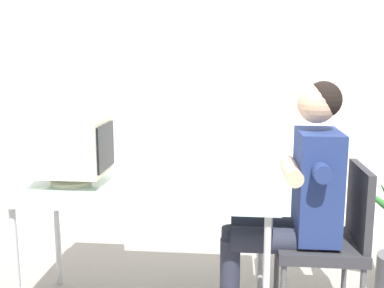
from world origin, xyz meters
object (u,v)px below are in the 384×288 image
at_px(crt_monitor, 70,147).
at_px(office_chair, 331,235).
at_px(desk, 148,197).
at_px(person_seated, 295,194).
at_px(keyboard, 121,184).

distance_m(crt_monitor, office_chair, 1.53).
bearing_deg(desk, office_chair, 0.99).
distance_m(crt_monitor, person_seated, 1.28).
distance_m(desk, person_seated, 0.81).
bearing_deg(crt_monitor, office_chair, -0.58).
bearing_deg(person_seated, desk, -178.77).
xyz_separation_m(desk, person_seated, (0.81, 0.02, 0.04)).
xyz_separation_m(desk, keyboard, (-0.15, -0.00, 0.07)).
height_order(crt_monitor, office_chair, crt_monitor).
bearing_deg(person_seated, keyboard, -178.73).
distance_m(desk, keyboard, 0.16).
bearing_deg(desk, person_seated, 1.23).
distance_m(desk, office_chair, 1.03).
bearing_deg(desk, keyboard, -178.54).
bearing_deg(crt_monitor, person_seated, -0.67).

